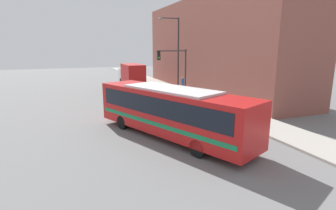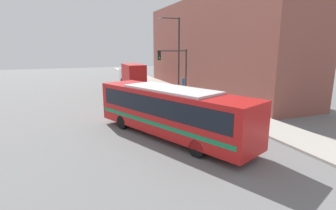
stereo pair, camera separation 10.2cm
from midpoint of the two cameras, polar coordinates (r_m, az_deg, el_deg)
ground_plane at (r=16.18m, az=4.30°, el=-6.90°), size 120.00×120.00×0.00m
sidewalk at (r=36.42m, az=-0.58°, el=4.12°), size 2.98×70.00×0.15m
building_facade at (r=33.72m, az=9.64°, el=12.59°), size 6.00×28.62×11.06m
city_bus at (r=15.59m, az=0.70°, el=-0.93°), size 6.67×11.16×3.03m
delivery_truck at (r=36.98m, az=-7.72°, el=6.66°), size 2.30×7.17×3.11m
fire_hydrant at (r=20.84m, az=13.78°, el=-1.27°), size 0.23×0.31×0.77m
traffic_light_pole at (r=27.56m, az=1.85°, el=8.79°), size 3.28×0.35×4.99m
street_lamp at (r=29.90m, az=1.97°, el=11.83°), size 2.48×0.28×8.38m
pedestrian_near_corner at (r=31.19m, az=3.42°, el=4.54°), size 0.34×0.34×1.80m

